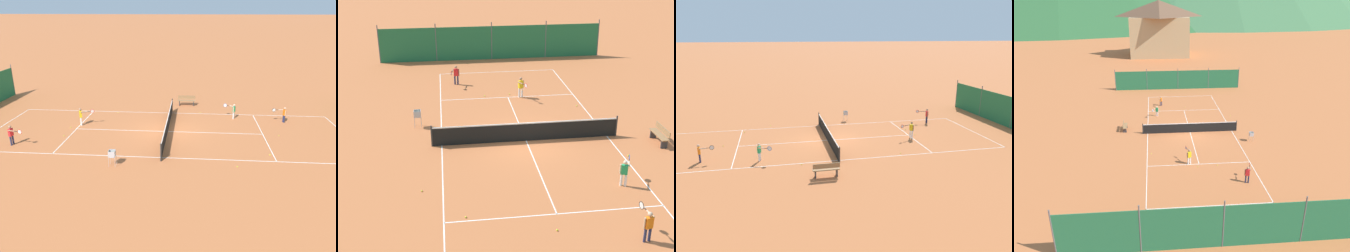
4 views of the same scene
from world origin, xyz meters
TOP-DOWN VIEW (x-y plane):
  - ground_plane at (0.00, 0.00)m, footprint 600.00×600.00m
  - court_line_markings at (0.00, 0.00)m, footprint 8.25×23.85m
  - tennis_net at (0.00, 0.00)m, footprint 9.18×0.08m
  - windscreen_fence_near at (-0.00, -15.50)m, footprint 17.28×0.08m
  - player_far_baseline at (-3.15, 4.74)m, footprint 0.67×0.89m
  - player_near_baseline at (-0.78, -6.25)m, footprint 0.44×1.09m
  - player_near_service at (3.04, -9.35)m, footprint 0.58×1.02m
  - player_far_service at (-2.58, 8.32)m, footprint 0.39×1.00m
  - tennis_ball_mid_court at (4.93, 4.14)m, footprint 0.07×0.07m
  - tennis_ball_alley_right at (0.23, 7.40)m, footprint 0.07×0.07m
  - tennis_ball_by_net_right at (-3.76, -4.30)m, footprint 0.07×0.07m
  - tennis_ball_near_corner at (3.31, 6.19)m, footprint 0.07×0.07m
  - tennis_ball_far_corner at (-0.16, -6.89)m, footprint 0.07×0.07m
  - tennis_ball_by_net_left at (1.40, -6.76)m, footprint 0.07×0.07m
  - tennis_ball_service_box at (-4.33, 2.28)m, footprint 0.07×0.07m
  - ball_hopper at (5.30, -2.53)m, footprint 0.36×0.36m
  - courtside_bench at (-6.34, 1.11)m, footprint 0.36×1.50m

SIDE VIEW (x-z plane):
  - ground_plane at x=0.00m, z-range 0.00..0.00m
  - court_line_markings at x=0.00m, z-range 0.00..0.01m
  - tennis_ball_mid_court at x=4.93m, z-range 0.00..0.07m
  - tennis_ball_alley_right at x=0.23m, z-range 0.00..0.07m
  - tennis_ball_by_net_right at x=-3.76m, z-range 0.00..0.07m
  - tennis_ball_near_corner at x=3.31m, z-range 0.00..0.07m
  - tennis_ball_far_corner at x=-0.16m, z-range 0.00..0.07m
  - tennis_ball_by_net_left at x=1.40m, z-range 0.00..0.07m
  - tennis_ball_service_box at x=-4.33m, z-range 0.00..0.07m
  - courtside_bench at x=-6.34m, z-range 0.03..0.87m
  - tennis_net at x=0.00m, z-range -0.03..1.03m
  - ball_hopper at x=5.30m, z-range 0.21..1.10m
  - player_far_baseline at x=-3.15m, z-range 0.10..1.24m
  - player_far_service at x=-2.58m, z-range 0.10..1.25m
  - player_near_service at x=3.04m, z-range 0.11..1.38m
  - player_near_baseline at x=-0.78m, z-range 0.11..1.38m
  - windscreen_fence_near at x=0.00m, z-range -0.14..2.76m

